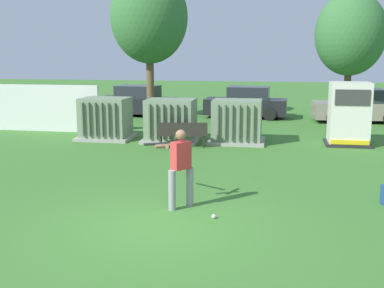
# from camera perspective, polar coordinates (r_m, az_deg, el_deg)

# --- Properties ---
(ground_plane) EXTENTS (96.00, 96.00, 0.00)m
(ground_plane) POSITION_cam_1_polar(r_m,az_deg,el_deg) (9.55, -4.31, -9.82)
(ground_plane) COLOR #3D752D
(fence_panel) EXTENTS (4.80, 0.12, 2.00)m
(fence_panel) POSITION_cam_1_polar(r_m,az_deg,el_deg) (21.63, -17.02, 4.10)
(fence_panel) COLOR silver
(fence_panel) RESTS_ON ground
(transformer_west) EXTENTS (2.10, 1.70, 1.62)m
(transformer_west) POSITION_cam_1_polar(r_m,az_deg,el_deg) (19.12, -10.22, 2.93)
(transformer_west) COLOR #9E9B93
(transformer_west) RESTS_ON ground
(transformer_mid_west) EXTENTS (2.10, 1.70, 1.62)m
(transformer_mid_west) POSITION_cam_1_polar(r_m,az_deg,el_deg) (18.27, -2.53, 2.74)
(transformer_mid_west) COLOR #9E9B93
(transformer_mid_west) RESTS_ON ground
(transformer_mid_east) EXTENTS (2.10, 1.70, 1.62)m
(transformer_mid_east) POSITION_cam_1_polar(r_m,az_deg,el_deg) (18.10, 5.36, 2.62)
(transformer_mid_east) COLOR #9E9B93
(transformer_mid_east) RESTS_ON ground
(generator_enclosure) EXTENTS (1.60, 1.40, 2.30)m
(generator_enclosure) POSITION_cam_1_polar(r_m,az_deg,el_deg) (18.47, 18.13, 3.38)
(generator_enclosure) COLOR #262626
(generator_enclosure) RESTS_ON ground
(park_bench) EXTENTS (1.84, 0.70, 0.92)m
(park_bench) POSITION_cam_1_polar(r_m,az_deg,el_deg) (17.13, -1.18, 1.34)
(park_bench) COLOR #2D2823
(park_bench) RESTS_ON ground
(batter) EXTENTS (1.35, 1.28, 1.74)m
(batter) POSITION_cam_1_polar(r_m,az_deg,el_deg) (10.43, -1.51, -2.40)
(batter) COLOR gray
(batter) RESTS_ON ground
(sports_ball) EXTENTS (0.09, 0.09, 0.09)m
(sports_ball) POSITION_cam_1_polar(r_m,az_deg,el_deg) (9.98, 2.59, -8.59)
(sports_ball) COLOR white
(sports_ball) RESTS_ON ground
(tree_left) EXTENTS (3.86, 3.86, 7.38)m
(tree_left) POSITION_cam_1_polar(r_m,az_deg,el_deg) (24.84, -5.11, 14.72)
(tree_left) COLOR brown
(tree_left) RESTS_ON ground
(tree_center_left) EXTENTS (3.17, 3.17, 6.07)m
(tree_center_left) POSITION_cam_1_polar(r_m,az_deg,el_deg) (23.46, 18.29, 12.26)
(tree_center_left) COLOR brown
(tree_center_left) RESTS_ON ground
(parked_car_leftmost) EXTENTS (4.40, 2.37, 1.62)m
(parked_car_leftmost) POSITION_cam_1_polar(r_m,az_deg,el_deg) (26.02, -6.64, 5.02)
(parked_car_leftmost) COLOR black
(parked_car_leftmost) RESTS_ON ground
(parked_car_left_of_center) EXTENTS (4.26, 2.05, 1.62)m
(parked_car_left_of_center) POSITION_cam_1_polar(r_m,az_deg,el_deg) (25.20, 6.47, 4.84)
(parked_car_left_of_center) COLOR black
(parked_car_left_of_center) RESTS_ON ground
(parked_car_right_of_center) EXTENTS (4.32, 2.16, 1.62)m
(parked_car_right_of_center) POSITION_cam_1_polar(r_m,az_deg,el_deg) (24.77, 19.17, 4.20)
(parked_car_right_of_center) COLOR gray
(parked_car_right_of_center) RESTS_ON ground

